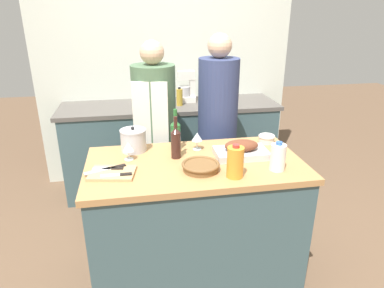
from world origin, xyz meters
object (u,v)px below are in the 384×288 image
at_px(stock_pot, 133,140).
at_px(wine_glass_right, 128,147).
at_px(wine_bottle_dark, 176,142).
at_px(wine_bottle_green, 176,134).
at_px(roasting_pan, 241,150).
at_px(condiment_bottle_short, 208,94).
at_px(person_cook_guest, 218,124).
at_px(milk_jug, 278,157).
at_px(condiment_bottle_tall, 179,97).
at_px(knife_paring, 117,175).
at_px(wine_glass_left, 197,137).
at_px(wicker_basket, 201,166).
at_px(cutting_board, 112,173).
at_px(mixing_bowl, 267,138).
at_px(stand_mixer, 186,89).
at_px(person_cook_aproned, 155,130).
at_px(juice_jug, 235,162).
at_px(knife_chef, 107,169).
at_px(knife_bread, 109,168).

relative_size(stock_pot, wine_glass_right, 1.50).
bearing_deg(wine_bottle_dark, wine_bottle_green, 82.95).
distance_m(roasting_pan, condiment_bottle_short, 1.32).
bearing_deg(person_cook_guest, roasting_pan, -85.53).
distance_m(wine_bottle_dark, wine_glass_right, 0.31).
height_order(milk_jug, condiment_bottle_tall, condiment_bottle_tall).
height_order(milk_jug, knife_paring, milk_jug).
xyz_separation_m(wine_glass_left, condiment_bottle_short, (0.34, 1.15, 0.02)).
bearing_deg(wicker_basket, cutting_board, 175.80).
bearing_deg(wine_bottle_green, knife_paring, -135.83).
height_order(cutting_board, mixing_bowl, mixing_bowl).
bearing_deg(stand_mixer, condiment_bottle_short, -28.07).
relative_size(wine_bottle_dark, person_cook_aproned, 0.18).
bearing_deg(wine_bottle_dark, stock_pot, 147.79).
relative_size(condiment_bottle_short, person_cook_aproned, 0.13).
height_order(wicker_basket, person_cook_aproned, person_cook_aproned).
relative_size(juice_jug, knife_paring, 1.13).
xyz_separation_m(stock_pot, wine_bottle_green, (0.29, -0.02, 0.04)).
bearing_deg(cutting_board, condiment_bottle_tall, 66.70).
bearing_deg(wine_bottle_dark, condiment_bottle_short, 68.44).
bearing_deg(knife_chef, wine_bottle_green, 32.46).
xyz_separation_m(roasting_pan, condiment_bottle_short, (0.07, 1.32, 0.07)).
distance_m(stock_pot, person_cook_guest, 0.83).
height_order(roasting_pan, wine_glass_left, wine_glass_left).
bearing_deg(condiment_bottle_tall, juice_jug, -86.33).
relative_size(stock_pot, milk_jug, 0.98).
bearing_deg(cutting_board, stand_mixer, 65.77).
height_order(wine_bottle_dark, person_cook_guest, person_cook_guest).
xyz_separation_m(wicker_basket, wine_glass_left, (0.04, 0.33, 0.06)).
bearing_deg(wicker_basket, wine_glass_left, 82.78).
bearing_deg(wine_bottle_dark, juice_jug, -48.02).
relative_size(wine_glass_right, condiment_bottle_short, 0.57).
bearing_deg(wine_bottle_green, wine_glass_right, -159.12).
relative_size(stock_pot, person_cook_guest, 0.11).
bearing_deg(knife_chef, condiment_bottle_short, 56.32).
bearing_deg(wine_bottle_green, knife_chef, -147.54).
xyz_separation_m(roasting_pan, wine_glass_left, (-0.27, 0.17, 0.05)).
distance_m(mixing_bowl, wine_bottle_green, 0.68).
distance_m(knife_bread, condiment_bottle_tall, 1.50).
height_order(knife_chef, knife_paring, same).
distance_m(knife_bread, person_cook_aproned, 0.82).
height_order(wine_glass_right, knife_chef, wine_glass_right).
bearing_deg(knife_bread, knife_paring, -62.20).
bearing_deg(mixing_bowl, stand_mixer, 108.06).
distance_m(roasting_pan, wine_bottle_green, 0.46).
height_order(mixing_bowl, wine_glass_left, wine_glass_left).
height_order(condiment_bottle_short, person_cook_guest, person_cook_guest).
bearing_deg(cutting_board, stock_pot, 69.04).
bearing_deg(wicker_basket, wine_bottle_dark, 119.09).
xyz_separation_m(wicker_basket, condiment_bottle_short, (0.38, 1.48, 0.09)).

